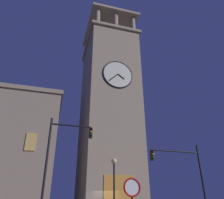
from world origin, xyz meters
name	(u,v)px	position (x,y,z in m)	size (l,w,h in m)	color
clocktower	(108,114)	(-1.36, -5.03, 12.41)	(7.24, 9.51, 30.15)	gray
traffic_signal_near	(185,169)	(-4.53, 6.31, 3.82)	(4.28, 0.41, 5.80)	black
traffic_signal_mid	(60,153)	(4.99, 6.43, 4.48)	(3.01, 0.41, 6.92)	black
street_lamp	(114,177)	(0.70, 4.62, 3.30)	(0.44, 0.44, 4.68)	black
no_horn_sign	(132,192)	(2.15, 12.21, 1.94)	(0.78, 0.14, 2.50)	black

